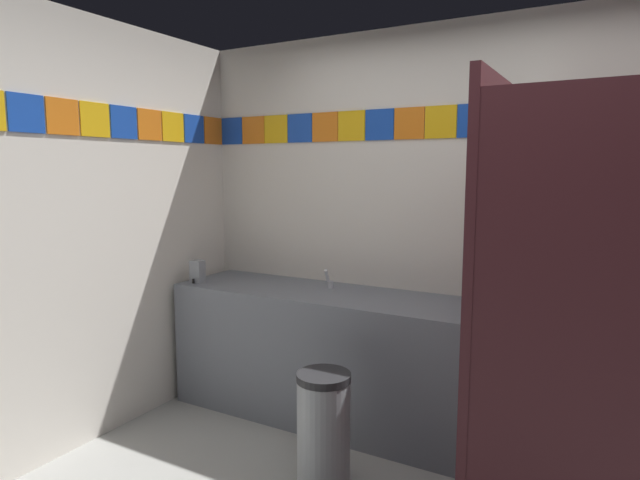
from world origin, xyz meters
name	(u,v)px	position (x,y,z in m)	size (l,w,h in m)	color
wall_back	(472,230)	(0.00, 1.52, 1.28)	(3.88, 0.09, 2.55)	silver
wall_side	(48,236)	(-1.98, 0.00, 1.28)	(0.09, 2.95, 2.55)	silver
vanity_counter	(323,353)	(-0.87, 1.17, 0.43)	(2.04, 0.62, 0.86)	slate
faucet_center	(329,281)	(-0.87, 1.26, 0.91)	(0.04, 0.10, 0.14)	silver
soap_dispenser	(197,272)	(-1.78, 0.98, 0.94)	(0.09, 0.09, 0.16)	gray
stall_divider	(536,332)	(0.53, 0.42, 0.99)	(0.92, 1.57, 1.99)	#471E23
toilet	(616,446)	(0.86, 1.03, 0.30)	(0.39, 0.49, 0.74)	white
trash_bin	(324,428)	(-0.49, 0.49, 0.30)	(0.29, 0.29, 0.60)	#999EA3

